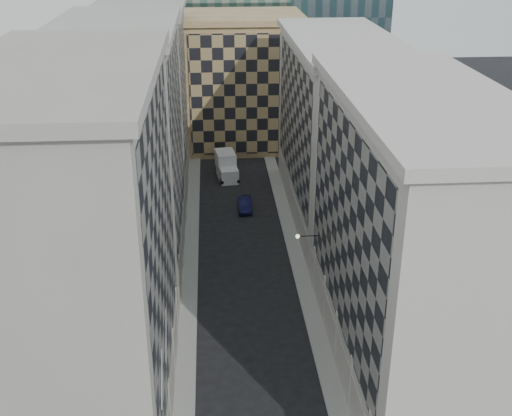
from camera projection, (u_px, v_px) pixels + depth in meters
name	position (u px, v px, depth m)	size (l,w,h in m)	color
sidewalk_west	(190.00, 268.00, 61.59)	(1.50, 100.00, 0.15)	gray
sidewalk_east	(299.00, 265.00, 62.28)	(1.50, 100.00, 0.15)	gray
bldg_left_a	(83.00, 258.00, 39.12)	(10.80, 22.80, 23.70)	gray
bldg_left_b	(125.00, 149.00, 59.33)	(10.80, 22.80, 22.70)	#9A978F
bldg_left_c	(145.00, 95.00, 79.55)	(10.80, 22.80, 21.70)	gray
bldg_right_a	(411.00, 238.00, 44.80)	(10.80, 26.80, 20.70)	beige
bldg_right_b	(338.00, 130.00, 69.56)	(10.80, 28.80, 19.70)	beige
tan_block	(243.00, 81.00, 92.69)	(16.80, 14.80, 18.80)	#A07B55
flagpoles_left	(164.00, 356.00, 36.47)	(0.10, 6.33, 2.33)	gray
bracket_lamp	(300.00, 236.00, 54.25)	(1.98, 0.36, 0.36)	black
box_truck	(226.00, 167.00, 83.25)	(3.05, 6.01, 3.16)	silver
dark_car	(245.00, 204.00, 74.00)	(1.49, 4.26, 1.41)	#0F1037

